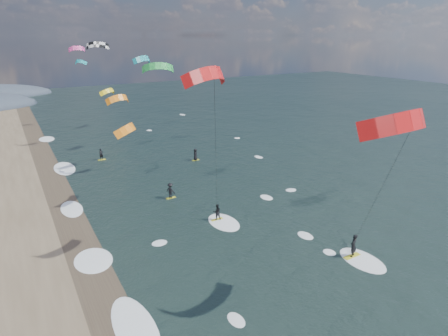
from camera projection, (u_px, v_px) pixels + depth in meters
ground at (333, 324)px, 23.73m from camera, size 260.00×260.00×0.00m
wet_sand_strip at (103, 297)px, 26.16m from camera, size 3.00×240.00×0.00m
kitesurfer_near_a at (402, 153)px, 21.62m from camera, size 8.08×8.54×14.15m
kitesurfer_near_b at (217, 131)px, 29.12m from camera, size 7.03×8.59×15.77m
far_kitesurfers at (167, 171)px, 47.88m from camera, size 12.94×18.79×1.81m
bg_kite_field at (111, 72)px, 58.39m from camera, size 11.36×64.58×9.96m
shoreline_surf at (104, 259)px, 30.59m from camera, size 2.40×79.40×0.11m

